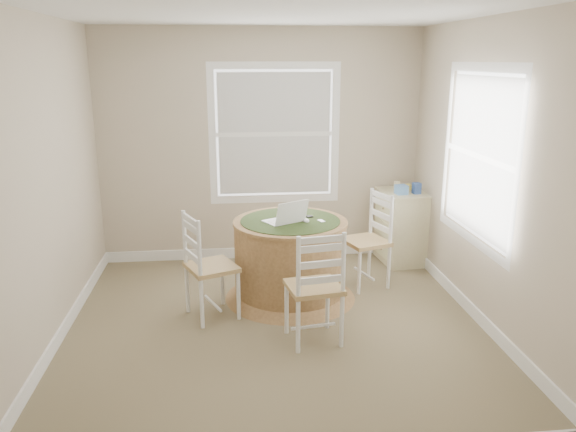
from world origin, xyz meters
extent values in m
cube|color=#7D6F4F|center=(0.00, 0.00, -0.01)|extent=(3.60, 3.60, 0.02)
cube|color=white|center=(0.00, 0.00, 2.61)|extent=(3.60, 3.60, 0.02)
cube|color=#BEAF96|center=(0.00, 1.81, 1.30)|extent=(3.60, 0.02, 2.60)
cube|color=#BEAF96|center=(0.00, -1.81, 1.30)|extent=(3.60, 0.02, 2.60)
cube|color=#BEAF96|center=(-1.81, 0.00, 1.30)|extent=(0.02, 3.60, 2.60)
cube|color=#BEAF96|center=(1.81, 0.00, 1.30)|extent=(0.02, 3.60, 2.60)
cube|color=white|center=(0.00, 1.79, 0.06)|extent=(3.60, 0.02, 0.12)
cube|color=white|center=(-1.79, 0.00, 0.06)|extent=(0.02, 3.60, 0.12)
cube|color=white|center=(1.79, 0.00, 0.06)|extent=(0.02, 3.60, 0.12)
cylinder|color=#A47E49|center=(0.20, 0.60, 0.42)|extent=(1.07, 1.07, 0.69)
cone|color=#A47E49|center=(0.20, 0.60, 0.04)|extent=(1.27, 1.27, 0.08)
cylinder|color=#A47E49|center=(0.20, 0.60, 0.76)|extent=(1.09, 1.09, 0.03)
cylinder|color=#324A20|center=(0.20, 0.60, 0.78)|extent=(0.95, 0.95, 0.01)
cone|color=#324A20|center=(0.20, 0.60, 0.72)|extent=(1.05, 1.05, 0.10)
cube|color=white|center=(0.13, 0.59, 0.78)|extent=(0.41, 0.37, 0.02)
cube|color=silver|center=(0.13, 0.59, 0.79)|extent=(0.31, 0.25, 0.00)
cube|color=black|center=(0.20, 0.46, 0.90)|extent=(0.33, 0.22, 0.22)
ellipsoid|color=white|center=(0.34, 0.55, 0.79)|extent=(0.09, 0.11, 0.03)
cube|color=#B7BABF|center=(0.49, 0.55, 0.78)|extent=(0.07, 0.10, 0.02)
cube|color=black|center=(0.39, 0.69, 0.78)|extent=(0.07, 0.07, 0.02)
cube|color=beige|center=(1.57, 1.48, 0.40)|extent=(0.49, 0.63, 0.80)
cube|color=beige|center=(1.57, 1.48, 0.81)|extent=(0.52, 0.67, 0.02)
cube|color=#EEEFB0|center=(1.34, 1.46, 0.16)|extent=(0.06, 0.50, 0.17)
cube|color=#EEEFB0|center=(1.34, 1.46, 0.41)|extent=(0.06, 0.50, 0.17)
cube|color=#EEEFB0|center=(1.34, 1.46, 0.64)|extent=(0.06, 0.50, 0.17)
cube|color=#5C91D3|center=(1.50, 1.36, 0.87)|extent=(0.13, 0.13, 0.10)
cube|color=#DBC74D|center=(1.61, 1.57, 0.85)|extent=(0.16, 0.12, 0.06)
cube|color=#385AA9|center=(1.69, 1.36, 0.88)|extent=(0.09, 0.09, 0.12)
cylinder|color=beige|center=(1.53, 1.61, 0.87)|extent=(0.07, 0.07, 0.09)
camera|label=1|loc=(-0.37, -4.47, 2.25)|focal=35.00mm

